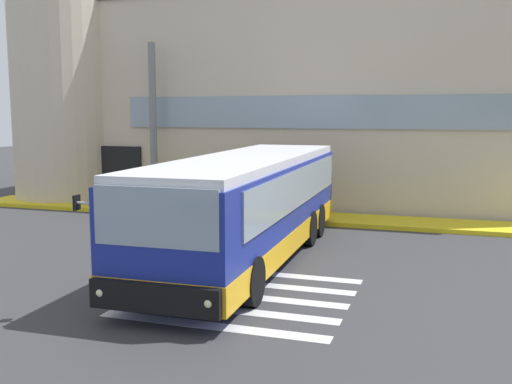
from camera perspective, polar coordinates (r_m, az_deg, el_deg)
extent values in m
cube|color=#353538|center=(17.02, -2.89, -5.28)|extent=(80.00, 90.00, 0.02)
cube|color=silver|center=(10.95, -4.36, -12.70)|extent=(4.40, 0.36, 0.01)
cube|color=silver|center=(11.74, -2.66, -11.26)|extent=(4.40, 0.36, 0.01)
cube|color=silver|center=(12.54, -1.18, -9.99)|extent=(4.40, 0.36, 0.01)
cube|color=silver|center=(13.36, 0.10, -8.87)|extent=(4.40, 0.36, 0.01)
cube|color=silver|center=(14.18, 1.24, -7.88)|extent=(4.40, 0.36, 0.01)
cube|color=beige|center=(28.11, 5.91, 8.33)|extent=(20.75, 12.00, 8.24)
cube|color=#56565B|center=(28.48, 6.04, 16.96)|extent=(20.95, 12.20, 0.30)
cylinder|color=beige|center=(27.08, -17.87, 8.02)|extent=(4.40, 4.40, 8.24)
cube|color=black|center=(25.11, -12.77, 1.57)|extent=(1.80, 0.16, 2.40)
cube|color=#8C9EAD|center=(22.00, 5.11, 7.67)|extent=(14.75, 0.10, 1.20)
cube|color=yellow|center=(21.46, 1.69, -2.30)|extent=(24.75, 2.00, 0.15)
cylinder|color=slate|center=(23.62, -9.86, 6.39)|extent=(0.28, 0.28, 6.31)
cube|color=navy|center=(15.22, -0.77, -1.32)|extent=(2.78, 10.62, 2.15)
cube|color=#F2AD19|center=(15.37, -0.77, -4.26)|extent=(2.82, 10.66, 0.55)
cube|color=silver|center=(15.08, -0.78, 3.09)|extent=(2.68, 10.42, 0.20)
cube|color=#8C9EAD|center=(10.33, -9.59, -2.41)|extent=(2.35, 0.17, 1.05)
cube|color=#8C9EAD|center=(15.11, 4.26, 0.51)|extent=(0.24, 9.37, 0.95)
cube|color=#8C9EAD|center=(15.87, -4.91, 0.85)|extent=(0.24, 9.37, 0.95)
cube|color=black|center=(10.27, -9.64, -0.46)|extent=(2.15, 0.15, 0.28)
cube|color=black|center=(10.55, -9.73, -10.01)|extent=(2.45, 0.25, 0.52)
sphere|color=beige|center=(10.11, -4.54, -10.60)|extent=(0.18, 0.18, 0.18)
sphere|color=beige|center=(10.99, -14.68, -9.31)|extent=(0.18, 0.18, 0.18)
cylinder|color=#B7B7BF|center=(11.21, -16.02, -1.03)|extent=(0.40, 0.06, 0.05)
cube|color=black|center=(11.32, -16.87, -0.98)|extent=(0.04, 0.20, 0.28)
cylinder|color=black|center=(11.83, -0.43, -8.58)|extent=(0.32, 1.01, 1.00)
cylinder|color=black|center=(12.70, -10.70, -7.57)|extent=(0.32, 1.01, 1.00)
cylinder|color=black|center=(17.08, 5.12, -3.50)|extent=(0.32, 1.01, 1.00)
cylinder|color=black|center=(17.70, -2.36, -3.08)|extent=(0.32, 1.01, 1.00)
cylinder|color=black|center=(18.34, 5.95, -2.73)|extent=(0.32, 1.01, 1.00)
cylinder|color=black|center=(18.91, -1.07, -2.37)|extent=(0.32, 1.01, 1.00)
cylinder|color=#1E2338|center=(22.79, -8.59, -0.52)|extent=(0.15, 0.15, 0.85)
cylinder|color=#1E2338|center=(22.97, -8.84, -0.46)|extent=(0.15, 0.15, 0.85)
cube|color=silver|center=(22.79, -8.75, 1.29)|extent=(0.44, 0.39, 0.58)
sphere|color=tan|center=(22.75, -8.78, 2.34)|extent=(0.23, 0.23, 0.23)
cylinder|color=silver|center=(22.58, -8.44, 1.11)|extent=(0.09, 0.09, 0.55)
cylinder|color=silver|center=(23.01, -9.06, 1.22)|extent=(0.09, 0.09, 0.55)
cylinder|color=#4C4233|center=(22.23, -6.10, -0.69)|extent=(0.15, 0.15, 0.85)
cylinder|color=#4C4233|center=(22.12, -6.53, -0.74)|extent=(0.15, 0.15, 0.85)
cube|color=silver|center=(22.08, -6.34, 1.12)|extent=(0.39, 0.44, 0.58)
sphere|color=tan|center=(22.04, -6.35, 2.21)|extent=(0.23, 0.23, 0.23)
cylinder|color=silver|center=(22.23, -5.80, 1.04)|extent=(0.09, 0.09, 0.55)
cylinder|color=silver|center=(21.95, -6.88, 0.94)|extent=(0.09, 0.09, 0.55)
cylinder|color=#4C4233|center=(22.46, -3.13, -0.57)|extent=(0.15, 0.15, 0.85)
cylinder|color=#4C4233|center=(22.36, -3.57, -0.61)|extent=(0.15, 0.15, 0.85)
cube|color=silver|center=(22.31, -3.36, 1.23)|extent=(0.41, 0.43, 0.58)
sphere|color=tan|center=(22.27, -3.37, 2.30)|extent=(0.23, 0.23, 0.23)
cylinder|color=silver|center=(22.44, -2.81, 1.14)|extent=(0.09, 0.09, 0.55)
cylinder|color=silver|center=(22.20, -3.92, 1.06)|extent=(0.09, 0.09, 0.55)
cylinder|color=yellow|center=(20.13, 2.03, -1.90)|extent=(0.18, 0.18, 0.90)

